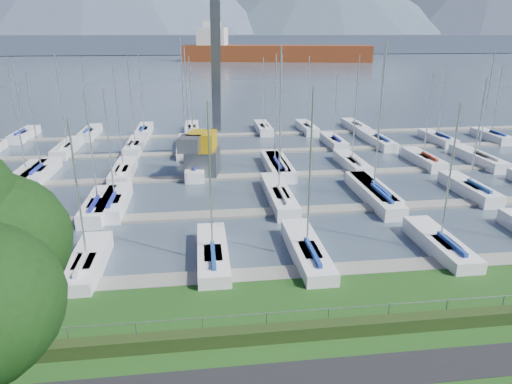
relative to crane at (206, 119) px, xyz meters
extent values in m
cube|color=black|center=(3.12, -31.34, -5.32)|extent=(160.00, 2.00, 0.04)
cube|color=#404E5E|center=(3.12, 231.66, -5.73)|extent=(800.00, 540.00, 0.20)
cube|color=#223413|center=(3.12, -28.74, -4.98)|extent=(80.00, 0.70, 0.70)
cylinder|color=gray|center=(3.12, -28.34, -4.13)|extent=(80.00, 0.04, 0.04)
cube|color=#434C61|center=(3.12, 301.66, 0.67)|extent=(900.00, 80.00, 12.00)
cube|color=slate|center=(3.12, -22.34, -5.55)|extent=(90.00, 1.60, 0.25)
cube|color=slate|center=(3.12, -12.34, -5.55)|extent=(90.00, 1.60, 0.25)
cube|color=gray|center=(3.12, -2.34, -5.55)|extent=(90.00, 1.60, 0.25)
cube|color=slate|center=(3.12, 7.66, -5.55)|extent=(90.00, 1.60, 0.25)
cube|color=gray|center=(3.12, 17.66, -5.55)|extent=(90.00, 1.60, 0.25)
cube|color=#525559|center=(-0.46, -1.23, -4.13)|extent=(3.74, 3.74, 2.60)
cube|color=#BE920B|center=(-0.46, -1.23, -2.03)|extent=(3.19, 3.83, 1.80)
cube|color=#54565B|center=(1.34, 3.27, 6.97)|extent=(1.14, 11.23, 19.89)
cube|color=#56575D|center=(-1.66, -3.23, -1.83)|extent=(2.38, 2.53, 1.40)
cube|color=maroon|center=(39.67, 191.11, -2.83)|extent=(95.13, 36.61, 10.00)
cube|color=silver|center=(7.66, 197.75, 4.67)|extent=(16.55, 16.55, 12.00)
cube|color=silver|center=(7.66, 197.75, 11.67)|extent=(9.46, 9.46, 4.00)
camera|label=1|loc=(-0.63, -46.37, 8.29)|focal=32.00mm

